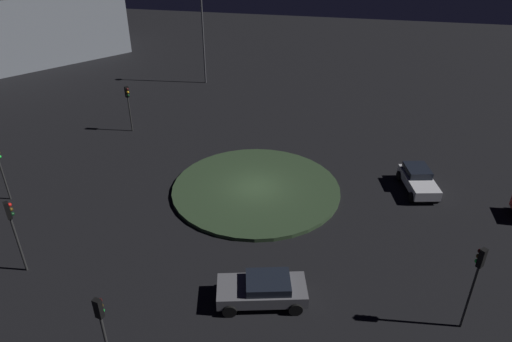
{
  "coord_description": "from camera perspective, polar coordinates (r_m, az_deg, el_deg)",
  "views": [
    {
      "loc": [
        -25.71,
        -5.52,
        16.51
      ],
      "look_at": [
        0.0,
        0.0,
        1.49
      ],
      "focal_mm": 32.16,
      "sensor_mm": 36.0,
      "label": 1
    }
  ],
  "objects": [
    {
      "name": "car_grey",
      "position": [
        22.62,
        0.89,
        -14.48
      ],
      "size": [
        2.95,
        4.6,
        1.36
      ],
      "rotation": [
        0.0,
        0.0,
        1.82
      ],
      "color": "slate",
      "rests_on": "ground_plane"
    },
    {
      "name": "car_white",
      "position": [
        32.61,
        19.53,
        -1.02
      ],
      "size": [
        4.11,
        2.66,
        1.45
      ],
      "rotation": [
        0.0,
        0.0,
        3.37
      ],
      "color": "white",
      "rests_on": "ground_plane"
    },
    {
      "name": "traffic_light_northwest",
      "position": [
        25.8,
        -28.03,
        -5.75
      ],
      "size": [
        0.39,
        0.39,
        4.26
      ],
      "rotation": [
        0.0,
        0.0,
        -0.78
      ],
      "color": "#2D2D2D",
      "rests_on": "ground_plane"
    },
    {
      "name": "traffic_light_west",
      "position": [
        19.61,
        -18.66,
        -17.1
      ],
      "size": [
        0.38,
        0.34,
        3.77
      ],
      "rotation": [
        0.0,
        0.0,
        -0.2
      ],
      "color": "#2D2D2D",
      "rests_on": "ground_plane"
    },
    {
      "name": "roundabout_island",
      "position": [
        30.98,
        -0.0,
        -2.19
      ],
      "size": [
        11.29,
        11.29,
        0.25
      ],
      "primitive_type": "cylinder",
      "color": "#2D4228",
      "rests_on": "ground_plane"
    },
    {
      "name": "traffic_light_northeast",
      "position": [
        39.81,
        -15.61,
        8.53
      ],
      "size": [
        0.37,
        0.4,
        3.96
      ],
      "rotation": [
        0.0,
        0.0,
        -2.09
      ],
      "color": "#2D2D2D",
      "rests_on": "ground_plane"
    },
    {
      "name": "ground_plane",
      "position": [
        31.05,
        -0.0,
        -2.39
      ],
      "size": [
        117.54,
        117.54,
        0.0
      ],
      "primitive_type": "plane",
      "color": "black"
    },
    {
      "name": "streetlamp_northeast",
      "position": [
        49.77,
        -6.7,
        18.05
      ],
      "size": [
        0.59,
        0.59,
        9.72
      ],
      "color": "#4C4C51",
      "rests_on": "ground_plane"
    },
    {
      "name": "traffic_light_southwest",
      "position": [
        21.88,
        25.72,
        -11.4
      ],
      "size": [
        0.38,
        0.39,
        4.48
      ],
      "rotation": [
        0.0,
        0.0,
        0.88
      ],
      "color": "#2D2D2D",
      "rests_on": "ground_plane"
    }
  ]
}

